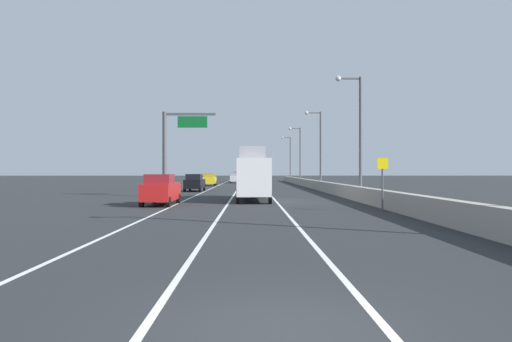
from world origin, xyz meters
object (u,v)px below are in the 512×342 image
lamp_post_right_fourth (299,151)px  car_black_4 (195,183)px  box_truck (253,175)px  lamp_post_right_fifth (289,156)px  car_gray_3 (237,177)px  car_red_0 (161,190)px  lamp_post_right_third (319,144)px  speed_advisory_sign (383,180)px  overhead_sign_gantry (173,143)px  car_yellow_1 (210,179)px  car_silver_2 (235,178)px  lamp_post_right_second (357,128)px

lamp_post_right_fourth → car_black_4: lamp_post_right_fourth is taller
lamp_post_right_fourth → box_truck: lamp_post_right_fourth is taller
lamp_post_right_fifth → car_gray_3: lamp_post_right_fifth is taller
car_red_0 → lamp_post_right_third: bearing=62.0°
speed_advisory_sign → car_red_0: size_ratio=0.66×
overhead_sign_gantry → speed_advisory_sign: (14.13, -15.11, -2.96)m
lamp_post_right_third → car_yellow_1: lamp_post_right_third is taller
car_silver_2 → car_gray_3: 14.85m
lamp_post_right_fourth → car_yellow_1: bearing=-147.6°
speed_advisory_sign → lamp_post_right_second: bearing=83.5°
box_truck → lamp_post_right_second: bearing=7.3°
lamp_post_right_fifth → speed_advisory_sign: bearing=-91.0°
lamp_post_right_second → car_silver_2: size_ratio=2.44×
car_silver_2 → car_black_4: car_silver_2 is taller
overhead_sign_gantry → lamp_post_right_fifth: 62.97m
overhead_sign_gantry → lamp_post_right_fourth: (15.34, 39.44, 0.99)m
lamp_post_right_fourth → car_silver_2: bearing=149.7°
car_yellow_1 → car_black_4: size_ratio=0.94×
overhead_sign_gantry → lamp_post_right_third: lamp_post_right_third is taller
overhead_sign_gantry → car_silver_2: size_ratio=1.84×
car_black_4 → box_truck: box_truck is taller
car_silver_2 → lamp_post_right_second: bearing=-77.0°
lamp_post_right_fourth → box_truck: (-8.32, -44.21, -3.76)m
car_red_0 → car_silver_2: 56.02m
lamp_post_right_fifth → car_silver_2: lamp_post_right_fifth is taller
speed_advisory_sign → overhead_sign_gantry: bearing=133.1°
car_black_4 → lamp_post_right_fifth: bearing=73.4°
car_black_4 → box_truck: bearing=-67.8°
lamp_post_right_second → box_truck: lamp_post_right_second is taller
lamp_post_right_second → car_black_4: size_ratio=2.12×
car_yellow_1 → speed_advisory_sign: bearing=-73.3°
lamp_post_right_third → car_red_0: size_ratio=2.19×
car_red_0 → car_gray_3: (3.10, 70.79, 0.03)m
overhead_sign_gantry → car_yellow_1: 30.30m
lamp_post_right_fourth → car_silver_2: (-11.43, 6.67, -4.73)m
speed_advisory_sign → car_gray_3: (-10.18, 76.08, -0.70)m
car_silver_2 → box_truck: box_truck is taller
box_truck → lamp_post_right_fifth: bearing=82.6°
car_red_0 → car_silver_2: size_ratio=1.11×
lamp_post_right_fifth → overhead_sign_gantry: bearing=-104.3°
lamp_post_right_fourth → car_gray_3: bearing=117.9°
lamp_post_right_second → car_yellow_1: 37.19m
lamp_post_right_second → lamp_post_right_fourth: bearing=90.1°
lamp_post_right_fourth → lamp_post_right_second: bearing=-89.9°
car_yellow_1 → car_silver_2: bearing=78.2°
overhead_sign_gantry → lamp_post_right_third: bearing=48.9°
car_yellow_1 → box_truck: (6.46, -34.83, 0.97)m
overhead_sign_gantry → car_yellow_1: bearing=88.9°
car_red_0 → lamp_post_right_fifth: bearing=78.3°
lamp_post_right_fifth → car_yellow_1: (-14.97, -30.95, -4.73)m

